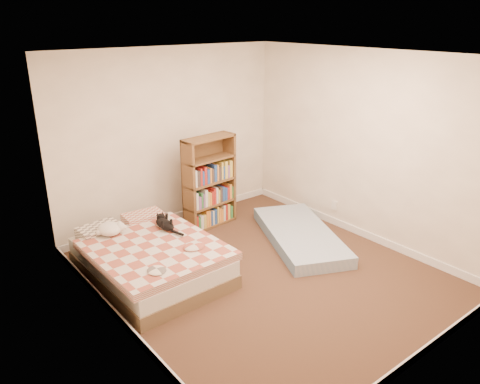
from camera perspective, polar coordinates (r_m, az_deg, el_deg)
room at (r=5.14m, az=2.93°, el=1.73°), size 3.51×4.01×2.51m
bed at (r=5.62m, az=-11.01°, el=-7.84°), size 1.36×1.83×0.48m
bookshelf at (r=6.71m, az=-3.82°, el=0.02°), size 0.82×0.34×1.32m
floor_mattress at (r=6.40m, az=7.32°, el=-5.28°), size 1.48×1.96×0.16m
black_cat at (r=5.79m, az=-9.26°, el=-3.79°), size 0.25×0.59×0.13m
white_dog at (r=5.75m, az=-15.49°, el=-4.34°), size 0.35×0.37×0.14m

